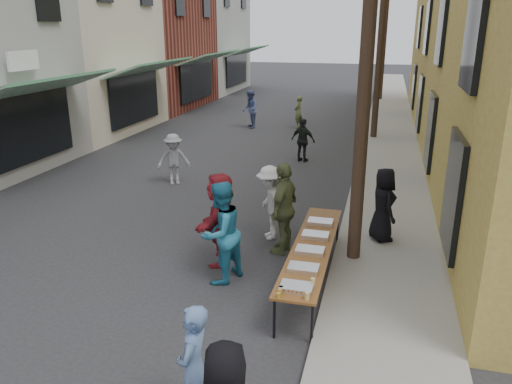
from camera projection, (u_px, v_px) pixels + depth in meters
The scene contains 26 objects.
ground at pixel (84, 309), 8.47m from camera, with size 120.00×120.00×0.00m, color #28282B.
sidewalk at pixel (390, 139), 21.04m from camera, with size 2.20×60.00×0.10m, color gray.
storefront_row at pixel (67, 36), 23.29m from camera, with size 8.00×37.00×9.00m.
utility_pole_near at pixel (369, 30), 8.78m from camera, with size 0.26×0.26×9.00m, color #2D2116.
utility_pole_mid at pixel (382, 28), 19.80m from camera, with size 0.26×0.26×9.00m, color #2D2116.
utility_pole_far at pixel (385, 27), 30.82m from camera, with size 0.26×0.26×9.00m, color #2D2116.
serving_table at pixel (312, 248), 9.12m from camera, with size 0.70×4.00×0.75m.
catering_tray_sausage at pixel (296, 287), 7.58m from camera, with size 0.50×0.33×0.08m, color maroon.
catering_tray_foil_b at pixel (303, 268), 8.17m from camera, with size 0.50×0.33×0.08m, color #B2B2B7.
catering_tray_buns at pixel (310, 251), 8.82m from camera, with size 0.50×0.33×0.08m, color tan.
catering_tray_foil_d at pixel (315, 235), 9.46m from camera, with size 0.50×0.33×0.08m, color #B2B2B7.
catering_tray_buns_end at pixel (320, 222), 10.10m from camera, with size 0.50×0.33×0.08m, color tan.
condiment_jar_a at pixel (278, 295), 7.35m from camera, with size 0.07×0.07×0.08m, color #A57F26.
condiment_jar_b at pixel (280, 292), 7.45m from camera, with size 0.07×0.07×0.08m, color #A57F26.
condiment_jar_c at pixel (281, 289), 7.54m from camera, with size 0.07×0.07×0.08m, color #A57F26.
cup_stack at pixel (307, 296), 7.29m from camera, with size 0.08×0.08×0.12m, color tan.
guest_front_b at pixel (194, 368), 5.79m from camera, with size 0.58×0.38×1.60m, color #5776A8.
guest_front_c at pixel (221, 233), 9.13m from camera, with size 0.94×0.73×1.94m, color teal.
guest_front_d at pixel (270, 203), 11.07m from camera, with size 1.09×0.62×1.68m, color silver.
guest_front_e at pixel (284, 208), 10.32m from camera, with size 1.15×0.48×1.96m, color #5A6439.
guest_queue_back at pixel (220, 218), 9.88m from camera, with size 1.75×0.56×1.88m, color maroon.
server at pixel (383, 204), 10.75m from camera, with size 0.79×0.51×1.62m, color black.
passerby_left at pixel (174, 159), 14.95m from camera, with size 0.99×0.57×1.54m, color gray.
passerby_mid at pixel (303, 140), 17.44m from camera, with size 0.89×0.37×1.52m, color black.
passerby_right at pixel (298, 112), 23.22m from camera, with size 0.55×0.36×1.50m, color #566138.
passerby_far at pixel (250, 109), 23.18m from camera, with size 0.86×0.67×1.76m, color #48568D.
Camera 1 is at (4.69, -6.44, 4.57)m, focal length 35.00 mm.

